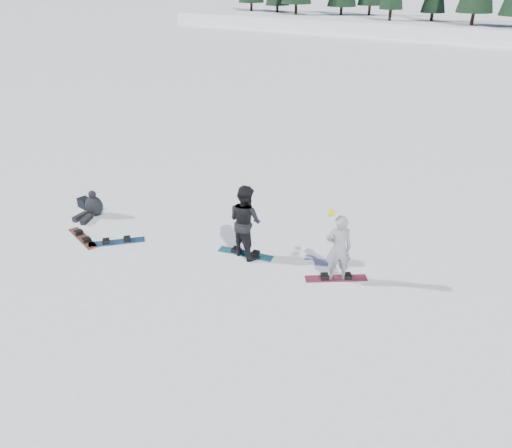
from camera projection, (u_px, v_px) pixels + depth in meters
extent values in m
plane|color=white|center=(211.00, 268.00, 12.51)|extent=(420.00, 420.00, 0.00)
ellipsoid|color=white|center=(360.00, 34.00, 178.94)|extent=(143.00, 110.00, 49.50)
ellipsoid|color=white|center=(261.00, 19.00, 243.97)|extent=(169.00, 130.00, 52.00)
imported|color=#A2A2A7|center=(339.00, 248.00, 11.70)|extent=(0.75, 0.70, 1.71)
sphere|color=#F6EF0C|center=(331.00, 213.00, 11.30)|extent=(0.18, 0.18, 0.18)
imported|color=black|center=(245.00, 221.00, 12.70)|extent=(1.09, 0.93, 1.95)
ellipsoid|color=black|center=(94.00, 206.00, 15.11)|extent=(0.69, 0.63, 0.61)
sphere|color=black|center=(92.00, 194.00, 14.94)|extent=(0.23, 0.23, 0.23)
cube|color=black|center=(87.00, 219.00, 14.83)|extent=(0.35, 0.55, 0.15)
cube|color=black|center=(80.00, 217.00, 14.97)|extent=(0.22, 0.54, 0.15)
cube|color=black|center=(85.00, 203.00, 15.69)|extent=(0.48, 0.35, 0.30)
cube|color=#9D223E|center=(336.00, 278.00, 12.08)|extent=(1.37, 1.13, 0.03)
cube|color=teal|center=(246.00, 254.00, 13.14)|extent=(1.52, 0.61, 0.03)
cube|color=#953C20|center=(83.00, 238.00, 13.91)|extent=(1.52, 0.70, 0.03)
cube|color=navy|center=(117.00, 242.00, 13.70)|extent=(1.22, 1.30, 0.03)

